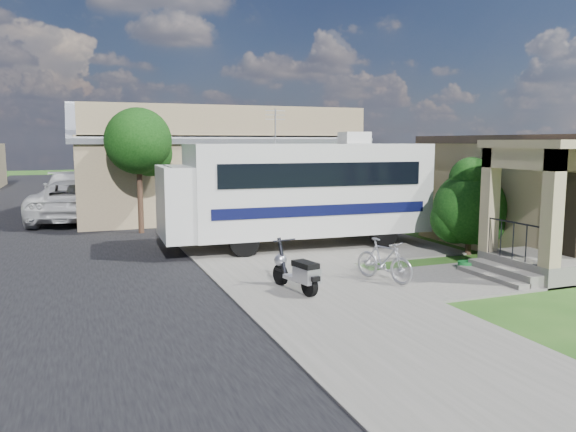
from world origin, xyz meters
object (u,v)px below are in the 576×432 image
object	(u,v)px
motorhome	(298,189)
scooter	(297,272)
garden_hose	(466,266)
pickup_truck	(77,201)
shrub	(470,205)
bicycle	(384,263)
van	(68,189)

from	to	relation	value
motorhome	scooter	xyz separation A→B (m)	(-2.12, -5.23, -1.36)
garden_hose	pickup_truck	bearing A→B (deg)	125.13
pickup_truck	garden_hose	bearing A→B (deg)	136.98
pickup_truck	garden_hose	distance (m)	16.48
motorhome	shrub	bearing A→B (deg)	-31.50
scooter	bicycle	bearing A→B (deg)	-7.88
bicycle	garden_hose	bearing A→B (deg)	-11.18
van	garden_hose	xyz separation A→B (m)	(9.87, -20.08, -0.76)
motorhome	bicycle	size ratio (longest dim) A/B	5.06
shrub	van	size ratio (longest dim) A/B	0.49
van	garden_hose	size ratio (longest dim) A/B	13.45
shrub	pickup_truck	distance (m)	16.04
motorhome	pickup_truck	distance (m)	11.04
shrub	garden_hose	size ratio (longest dim) A/B	6.64
shrub	pickup_truck	bearing A→B (deg)	133.07
motorhome	garden_hose	xyz separation A→B (m)	(2.90, -4.65, -1.75)
pickup_truck	shrub	bearing A→B (deg)	144.92
van	garden_hose	world-z (taller)	van
pickup_truck	van	size ratio (longest dim) A/B	1.07
shrub	bicycle	world-z (taller)	shrub
shrub	bicycle	bearing A→B (deg)	-152.55
scooter	pickup_truck	xyz separation A→B (m)	(-4.45, 14.05, 0.38)
van	motorhome	bearing A→B (deg)	-66.78
bicycle	garden_hose	world-z (taller)	bicycle
bicycle	pickup_truck	xyz separation A→B (m)	(-6.73, 13.89, 0.37)
motorhome	van	xyz separation A→B (m)	(-6.97, 15.44, -1.00)
van	scooter	bearing A→B (deg)	-77.86
pickup_truck	garden_hose	size ratio (longest dim) A/B	14.44
garden_hose	bicycle	bearing A→B (deg)	-171.10
bicycle	shrub	bearing A→B (deg)	7.37
pickup_truck	bicycle	bearing A→B (deg)	127.71
shrub	scooter	world-z (taller)	shrub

